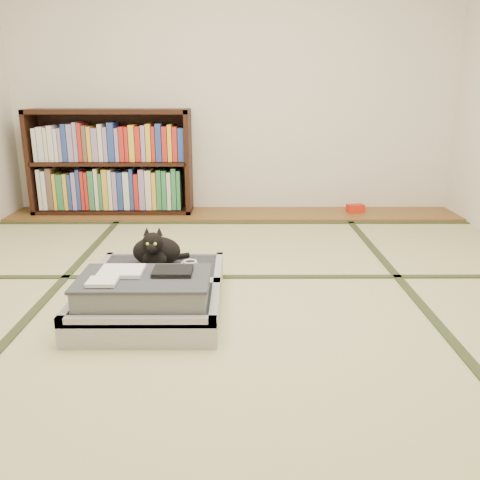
{
  "coord_description": "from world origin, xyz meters",
  "views": [
    {
      "loc": [
        0.04,
        -2.47,
        1.08
      ],
      "look_at": [
        0.05,
        0.35,
        0.25
      ],
      "focal_mm": 38.0,
      "sensor_mm": 36.0,
      "label": 1
    }
  ],
  "objects": [
    {
      "name": "floor",
      "position": [
        0.0,
        0.0,
        0.0
      ],
      "size": [
        4.5,
        4.5,
        0.0
      ],
      "primitive_type": "plane",
      "color": "#C9BC86",
      "rests_on": "ground"
    },
    {
      "name": "wood_strip",
      "position": [
        0.0,
        2.0,
        0.01
      ],
      "size": [
        4.0,
        0.5,
        0.02
      ],
      "primitive_type": "cube",
      "color": "brown",
      "rests_on": "ground"
    },
    {
      "name": "red_item",
      "position": [
        1.1,
        2.03,
        0.06
      ],
      "size": [
        0.17,
        0.12,
        0.07
      ],
      "primitive_type": "cube",
      "rotation": [
        0.0,
        0.0,
        0.21
      ],
      "color": "red",
      "rests_on": "wood_strip"
    },
    {
      "name": "room_shell",
      "position": [
        0.0,
        0.0,
        1.46
      ],
      "size": [
        4.5,
        4.5,
        4.5
      ],
      "color": "white",
      "rests_on": "ground"
    },
    {
      "name": "tatami_borders",
      "position": [
        0.0,
        0.49,
        0.0
      ],
      "size": [
        4.0,
        4.5,
        0.01
      ],
      "color": "#2D381E",
      "rests_on": "ground"
    },
    {
      "name": "bookcase",
      "position": [
        -1.09,
        2.07,
        0.45
      ],
      "size": [
        1.42,
        0.32,
        0.92
      ],
      "color": "black",
      "rests_on": "wood_strip"
    },
    {
      "name": "suitcase",
      "position": [
        -0.4,
        -0.07,
        0.1
      ],
      "size": [
        0.69,
        0.93,
        0.27
      ],
      "color": "#A8A7AC",
      "rests_on": "floor"
    },
    {
      "name": "cat",
      "position": [
        -0.42,
        0.22,
        0.23
      ],
      "size": [
        0.31,
        0.31,
        0.25
      ],
      "color": "black",
      "rests_on": "suitcase"
    },
    {
      "name": "cable_coil",
      "position": [
        -0.24,
        0.26,
        0.14
      ],
      "size": [
        0.1,
        0.1,
        0.02
      ],
      "color": "white",
      "rests_on": "suitcase"
    }
  ]
}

